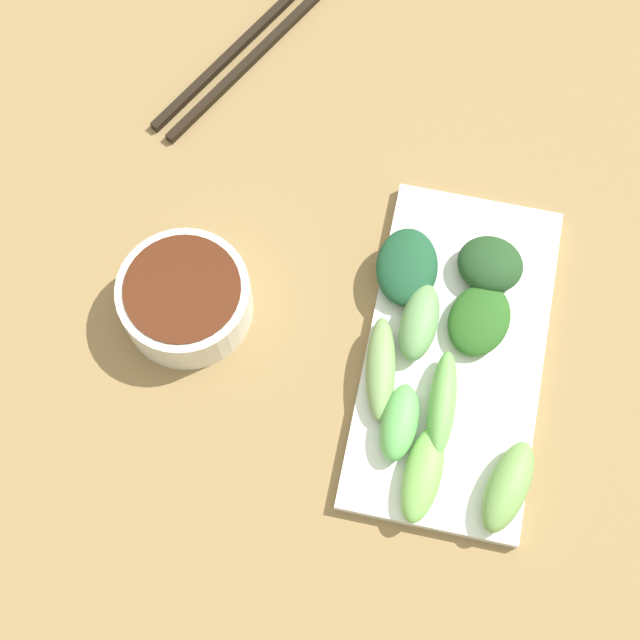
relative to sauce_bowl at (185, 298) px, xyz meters
The scene contains 13 objects.
tabletop 0.12m from the sauce_bowl, 13.02° to the right, with size 2.10×2.10×0.02m, color olive.
sauce_bowl is the anchor object (origin of this frame).
serving_plate 0.23m from the sauce_bowl, ahead, with size 0.14×0.29×0.01m, color white.
broccoli_stalk_0 0.24m from the sauce_bowl, 25.54° to the right, with size 0.03×0.08×0.02m, color #76B950.
broccoli_stalk_1 0.23m from the sauce_bowl, 11.54° to the right, with size 0.02×0.09×0.03m, color #6DB754.
broccoli_stalk_2 0.30m from the sauce_bowl, 19.47° to the right, with size 0.03×0.08×0.03m, color #72A34F.
broccoli_stalk_3 0.19m from the sauce_bowl, ahead, with size 0.03×0.07×0.03m, color #69A05B.
broccoli_leafy_4 0.25m from the sauce_bowl, 18.74° to the left, with size 0.06×0.05×0.03m, color #214620.
broccoli_stalk_5 0.20m from the sauce_bowl, 19.31° to the right, with size 0.03×0.06×0.02m, color #61BC58.
broccoli_leafy_6 0.19m from the sauce_bowl, 20.72° to the left, with size 0.05×0.07×0.02m, color #1A4D2D.
broccoli_stalk_7 0.17m from the sauce_bowl, 10.32° to the right, with size 0.02×0.09×0.02m, color #759F58.
broccoli_leafy_8 0.24m from the sauce_bowl, ahead, with size 0.05×0.07×0.02m, color #285B1E.
chopsticks 0.26m from the sauce_bowl, 92.91° to the left, with size 0.13×0.22×0.01m.
Camera 1 is at (0.06, -0.23, 0.76)m, focal length 52.80 mm.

